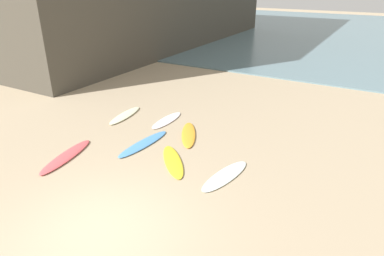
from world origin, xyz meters
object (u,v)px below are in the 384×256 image
(surfboard_1, at_px, (225,176))
(surfboard_6, at_px, (167,120))
(surfboard_2, at_px, (125,115))
(surfboard_4, at_px, (189,134))
(surfboard_0, at_px, (66,156))
(surfboard_5, at_px, (144,144))
(surfboard_3, at_px, (173,161))

(surfboard_1, distance_m, surfboard_6, 4.59)
(surfboard_2, height_order, surfboard_6, surfboard_2)
(surfboard_1, xyz_separation_m, surfboard_4, (-2.34, 1.86, 0.01))
(surfboard_0, xyz_separation_m, surfboard_1, (4.88, 1.51, -0.01))
(surfboard_5, bearing_deg, surfboard_1, -4.69)
(surfboard_0, relative_size, surfboard_1, 1.15)
(surfboard_2, distance_m, surfboard_5, 2.82)
(surfboard_4, distance_m, surfboard_6, 1.62)
(surfboard_2, relative_size, surfboard_5, 0.88)
(surfboard_3, distance_m, surfboard_4, 2.00)
(surfboard_5, bearing_deg, surfboard_2, 146.49)
(surfboard_3, distance_m, surfboard_6, 3.33)
(surfboard_3, bearing_deg, surfboard_5, 118.94)
(surfboard_1, height_order, surfboard_5, surfboard_5)
(surfboard_3, height_order, surfboard_5, surfboard_5)
(surfboard_0, height_order, surfboard_1, surfboard_0)
(surfboard_0, bearing_deg, surfboard_1, -174.92)
(surfboard_5, xyz_separation_m, surfboard_6, (-0.48, 2.14, -0.00))
(surfboard_0, distance_m, surfboard_3, 3.44)
(surfboard_4, bearing_deg, surfboard_5, -154.39)
(surfboard_2, height_order, surfboard_4, surfboard_2)
(surfboard_0, height_order, surfboard_3, surfboard_0)
(surfboard_1, xyz_separation_m, surfboard_5, (-3.30, 0.45, 0.00))
(surfboard_0, height_order, surfboard_2, same)
(surfboard_0, height_order, surfboard_6, surfboard_0)
(surfboard_0, distance_m, surfboard_1, 5.11)
(surfboard_0, relative_size, surfboard_5, 1.00)
(surfboard_2, relative_size, surfboard_3, 1.00)
(surfboard_2, bearing_deg, surfboard_3, -38.14)
(surfboard_4, relative_size, surfboard_5, 0.90)
(surfboard_4, bearing_deg, surfboard_0, -156.89)
(surfboard_3, bearing_deg, surfboard_6, 84.75)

